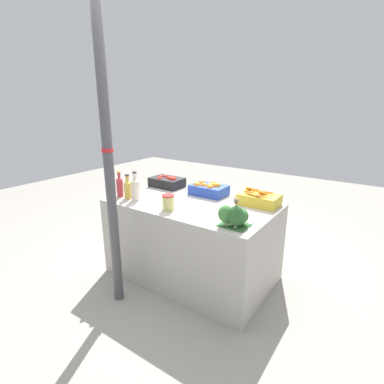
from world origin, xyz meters
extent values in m
plane|color=gray|center=(0.00, 0.00, 0.00)|extent=(10.00, 10.00, 0.00)
cube|color=#B7B2A8|center=(0.00, 0.00, 0.39)|extent=(1.58, 0.92, 0.79)
cylinder|color=#4C4C51|center=(-0.32, -0.70, 1.32)|extent=(0.08, 0.08, 2.64)
cylinder|color=red|center=(-0.32, -0.70, 1.35)|extent=(0.09, 0.09, 0.03)
cube|color=black|center=(-0.55, 0.29, 0.84)|extent=(0.37, 0.24, 0.10)
sphere|color=red|center=(-0.44, 0.26, 0.89)|extent=(0.07, 0.07, 0.07)
sphere|color=red|center=(-0.46, 0.28, 0.89)|extent=(0.07, 0.07, 0.07)
sphere|color=red|center=(-0.44, 0.29, 0.88)|extent=(0.07, 0.07, 0.07)
sphere|color=red|center=(-0.51, 0.35, 0.88)|extent=(0.06, 0.06, 0.06)
sphere|color=red|center=(-0.59, 0.32, 0.88)|extent=(0.06, 0.06, 0.06)
sphere|color=red|center=(-0.59, 0.21, 0.88)|extent=(0.06, 0.06, 0.06)
sphere|color=red|center=(-0.64, 0.30, 0.88)|extent=(0.06, 0.06, 0.06)
sphere|color=red|center=(-0.49, 0.27, 0.89)|extent=(0.06, 0.06, 0.06)
cube|color=#2847B7|center=(0.01, 0.29, 0.84)|extent=(0.37, 0.24, 0.10)
sphere|color=orange|center=(0.04, 0.27, 0.88)|extent=(0.09, 0.09, 0.09)
sphere|color=orange|center=(-0.10, 0.33, 0.88)|extent=(0.07, 0.07, 0.07)
sphere|color=orange|center=(0.03, 0.35, 0.88)|extent=(0.08, 0.08, 0.08)
sphere|color=orange|center=(0.07, 0.22, 0.89)|extent=(0.07, 0.07, 0.07)
sphere|color=orange|center=(-0.03, 0.25, 0.89)|extent=(0.07, 0.07, 0.07)
sphere|color=orange|center=(0.07, 0.29, 0.88)|extent=(0.09, 0.09, 0.09)
sphere|color=orange|center=(-0.09, 0.22, 0.89)|extent=(0.08, 0.08, 0.08)
sphere|color=orange|center=(0.09, 0.31, 0.88)|extent=(0.09, 0.09, 0.09)
cube|color=gold|center=(0.56, 0.29, 0.84)|extent=(0.37, 0.24, 0.10)
cone|color=orange|center=(0.64, 0.19, 0.90)|extent=(0.14, 0.04, 0.03)
cone|color=orange|center=(0.56, 0.20, 0.90)|extent=(0.17, 0.07, 0.03)
cone|color=orange|center=(0.64, 0.32, 0.91)|extent=(0.17, 0.05, 0.03)
cone|color=orange|center=(0.48, 0.37, 0.90)|extent=(0.13, 0.05, 0.03)
cone|color=orange|center=(0.46, 0.36, 0.91)|extent=(0.13, 0.06, 0.03)
cone|color=orange|center=(0.50, 0.24, 0.91)|extent=(0.13, 0.05, 0.03)
cone|color=orange|center=(0.63, 0.32, 0.91)|extent=(0.14, 0.07, 0.03)
cone|color=orange|center=(0.55, 0.32, 0.91)|extent=(0.15, 0.04, 0.02)
cone|color=orange|center=(0.62, 0.28, 0.91)|extent=(0.15, 0.08, 0.03)
cone|color=orange|center=(0.47, 0.38, 0.90)|extent=(0.15, 0.04, 0.02)
cube|color=#2D602D|center=(0.60, -0.29, 0.79)|extent=(0.22, 0.18, 0.01)
ellipsoid|color=#387033|center=(0.63, -0.27, 0.87)|extent=(0.14, 0.14, 0.12)
cylinder|color=#B2C693|center=(0.63, -0.27, 0.81)|extent=(0.03, 0.03, 0.02)
ellipsoid|color=#427F3D|center=(0.54, -0.33, 0.89)|extent=(0.12, 0.12, 0.14)
cylinder|color=#B2C693|center=(0.54, -0.33, 0.81)|extent=(0.03, 0.03, 0.02)
ellipsoid|color=#387033|center=(0.55, -0.32, 0.88)|extent=(0.10, 0.10, 0.11)
cylinder|color=#B2C693|center=(0.55, -0.32, 0.81)|extent=(0.03, 0.03, 0.02)
ellipsoid|color=#2D602D|center=(0.63, -0.33, 0.89)|extent=(0.12, 0.12, 0.16)
cylinder|color=#B2C693|center=(0.63, -0.33, 0.81)|extent=(0.03, 0.03, 0.02)
ellipsoid|color=#387033|center=(0.56, -0.33, 0.88)|extent=(0.10, 0.10, 0.13)
cylinder|color=#B2C693|center=(0.56, -0.33, 0.81)|extent=(0.03, 0.03, 0.02)
cylinder|color=#B2333D|center=(-0.70, -0.27, 0.88)|extent=(0.07, 0.07, 0.18)
cone|color=#B2333D|center=(-0.70, -0.27, 0.98)|extent=(0.07, 0.07, 0.02)
cylinder|color=#B2333D|center=(-0.70, -0.27, 1.01)|extent=(0.03, 0.03, 0.05)
cylinder|color=gold|center=(-0.70, -0.27, 1.05)|extent=(0.03, 0.03, 0.01)
cylinder|color=gold|center=(-0.59, -0.27, 0.87)|extent=(0.08, 0.08, 0.16)
cone|color=gold|center=(-0.59, -0.27, 0.96)|extent=(0.08, 0.08, 0.02)
cylinder|color=gold|center=(-0.59, -0.27, 1.00)|extent=(0.03, 0.03, 0.05)
cylinder|color=#2D2D33|center=(-0.59, -0.27, 1.03)|extent=(0.04, 0.04, 0.01)
cylinder|color=beige|center=(-0.48, -0.27, 0.88)|extent=(0.08, 0.08, 0.19)
cone|color=beige|center=(-0.48, -0.27, 0.99)|extent=(0.08, 0.08, 0.03)
cylinder|color=beige|center=(-0.48, -0.27, 1.03)|extent=(0.04, 0.04, 0.05)
cylinder|color=#2D2D33|center=(-0.48, -0.27, 1.07)|extent=(0.04, 0.04, 0.01)
cylinder|color=#D1CC75|center=(-0.05, -0.30, 0.85)|extent=(0.11, 0.11, 0.13)
cylinder|color=red|center=(-0.05, -0.30, 0.92)|extent=(0.11, 0.11, 0.01)
cube|color=#4C3D2D|center=(0.60, -0.29, 0.97)|extent=(0.02, 0.02, 0.01)
ellipsoid|color=#7A664C|center=(0.60, -0.29, 1.00)|extent=(0.07, 0.08, 0.04)
sphere|color=#897556|center=(0.63, -0.32, 1.01)|extent=(0.03, 0.03, 0.03)
cone|color=#4C3D28|center=(0.63, -0.33, 1.01)|extent=(0.01, 0.02, 0.01)
cube|color=#7A664C|center=(0.57, -0.24, 1.00)|extent=(0.04, 0.04, 0.01)
camera|label=1|loc=(1.55, -2.25, 1.71)|focal=28.00mm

